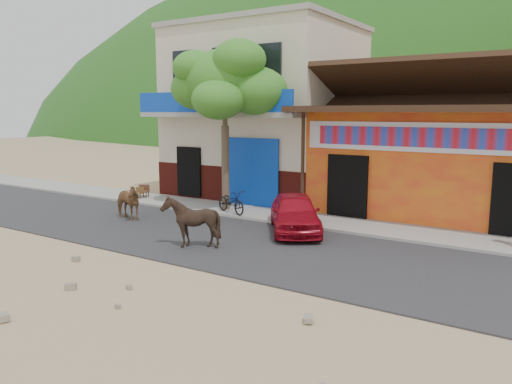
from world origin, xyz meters
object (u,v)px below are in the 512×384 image
Objects in this scene: cow_tan at (126,202)px; cow_dark at (191,222)px; cafe_chair_left at (138,188)px; red_car at (295,213)px; tree at (225,126)px; scooter at (231,202)px; cafe_chair_right at (143,186)px.

cow_dark reaches higher than cow_tan.
cow_dark reaches higher than cafe_chair_left.
cow_tan is 5.80m from red_car.
tree is 2.71m from scooter.
tree is 4.33× the size of cow_dark.
cow_tan is at bearing -67.28° from cafe_chair_left.
scooter is at bearing -37.04° from cow_tan.
tree is 5.45m from cow_dark.
tree is at bearing 71.31° from scooter.
tree is at bearing 125.28° from red_car.
tree is 6.46× the size of cafe_chair_right.
cow_tan is 0.42× the size of red_car.
cow_dark is 0.40× the size of red_car.
tree reaches higher than cafe_chair_right.
tree is 4.32m from cow_tan.
red_car is (5.59, 1.54, -0.02)m from cow_tan.
cafe_chair_right is at bearing 177.36° from tree.
cafe_chair_left is (-6.51, 4.35, -0.21)m from cow_dark.
cafe_chair_left is at bearing 137.01° from red_car.
cafe_chair_right is (-2.41, 3.13, -0.06)m from cow_tan.
tree reaches higher than cow_dark.
cow_dark is 0.90× the size of scooter.
tree reaches higher than cafe_chair_left.
cafe_chair_right is at bearing 135.11° from red_car.
scooter is 5.05m from cafe_chair_right.
tree reaches higher than cow_tan.
red_car reaches higher than scooter.
cafe_chair_left is at bearing 106.21° from scooter.
cow_tan is 3.74m from cafe_chair_left.
cafe_chair_right is (-8.00, 1.59, -0.04)m from red_car.
cow_tan reaches higher than cafe_chair_right.
cow_dark is at bearing -149.84° from red_car.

